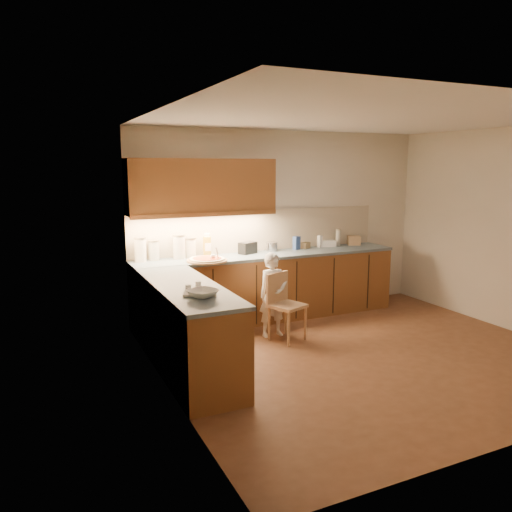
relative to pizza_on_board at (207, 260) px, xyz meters
name	(u,v)px	position (x,y,z in m)	size (l,w,h in m)	color
room	(370,207)	(1.33, -1.51, 0.73)	(4.54, 4.50, 2.62)	brown
l_counter	(246,298)	(0.41, -0.26, -0.48)	(3.77, 2.62, 0.92)	brown
backsplash	(260,230)	(0.96, 0.48, 0.27)	(3.75, 0.02, 0.58)	#C1B195
upper_cabinets	(202,186)	(0.06, 0.32, 0.91)	(1.95, 0.36, 0.73)	brown
pizza_on_board	(207,260)	(0.00, 0.00, 0.00)	(0.51, 0.51, 0.21)	#A88054
child	(273,295)	(0.68, -0.50, -0.41)	(0.39, 0.25, 1.06)	white
wooden_chair	(283,301)	(0.74, -0.65, -0.47)	(0.48, 0.48, 0.82)	tan
mixing_bowl	(202,293)	(-0.62, -1.62, 0.01)	(0.27, 0.27, 0.07)	white
canister_a	(140,249)	(-0.77, 0.34, 0.13)	(0.16, 0.16, 0.31)	white
canister_b	(154,250)	(-0.59, 0.37, 0.11)	(0.15, 0.15, 0.26)	beige
canister_c	(179,246)	(-0.26, 0.34, 0.14)	(0.17, 0.17, 0.32)	beige
canister_d	(190,247)	(-0.11, 0.36, 0.11)	(0.16, 0.16, 0.26)	white
oil_jug	(207,246)	(0.12, 0.33, 0.12)	(0.12, 0.11, 0.31)	#AD9122
toaster	(248,248)	(0.70, 0.31, 0.06)	(0.28, 0.23, 0.16)	black
steel_pot	(272,247)	(1.08, 0.35, 0.04)	(0.17, 0.17, 0.13)	#A7A6AB
blue_box	(297,243)	(1.47, 0.33, 0.07)	(0.10, 0.07, 0.19)	#304C92
card_box_a	(305,245)	(1.64, 0.36, 0.02)	(0.12, 0.09, 0.09)	tan
white_bottle	(320,241)	(1.89, 0.36, 0.06)	(0.06, 0.06, 0.17)	white
flat_pack	(328,243)	(2.04, 0.38, 0.02)	(0.22, 0.16, 0.09)	white
tall_jar	(338,237)	(2.21, 0.36, 0.10)	(0.08, 0.08, 0.25)	beige
card_box_b	(354,240)	(2.47, 0.33, 0.05)	(0.18, 0.14, 0.14)	tan
dough_cloth	(200,292)	(-0.60, -1.50, -0.01)	(0.31, 0.24, 0.02)	white
spice_jar_a	(188,289)	(-0.69, -1.40, 0.01)	(0.05, 0.05, 0.07)	white
spice_jar_b	(198,285)	(-0.55, -1.30, 0.01)	(0.05, 0.05, 0.07)	silver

